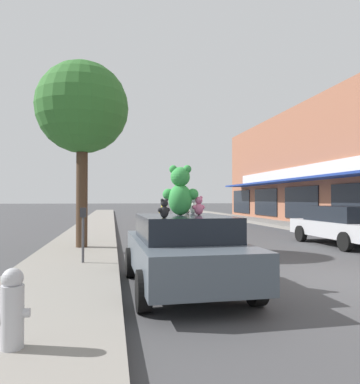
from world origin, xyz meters
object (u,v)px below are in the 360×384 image
object	(u,v)px
teddy_bear_giant	(180,191)
teddy_bear_black	(164,209)
teddy_bear_yellow	(164,211)
street_tree	(82,109)
teddy_bear_pink	(199,206)
teddy_bear_white	(193,205)
plush_art_car	(184,249)
fire_hydrant	(12,308)
parked_car_far_center	(343,224)
parking_meter	(83,228)
teddy_bear_cream	(187,205)

from	to	relation	value
teddy_bear_giant	teddy_bear_black	bearing A→B (deg)	83.93
teddy_bear_yellow	street_tree	size ratio (longest dim) A/B	0.04
teddy_bear_black	teddy_bear_pink	size ratio (longest dim) A/B	0.86
teddy_bear_white	plush_art_car	bearing A→B (deg)	35.18
teddy_bear_giant	fire_hydrant	xyz separation A→B (m)	(-2.22, -2.92, -1.23)
teddy_bear_white	parked_car_far_center	size ratio (longest dim) A/B	0.08
teddy_bear_giant	teddy_bear_yellow	size ratio (longest dim) A/B	4.07
parked_car_far_center	parking_meter	size ratio (longest dim) A/B	3.54
teddy_bear_black	teddy_bear_white	size ratio (longest dim) A/B	0.82
plush_art_car	teddy_bear_yellow	size ratio (longest dim) A/B	17.63
teddy_bear_black	teddy_bear_yellow	distance (m)	0.15
teddy_bear_pink	fire_hydrant	world-z (taller)	teddy_bear_pink
teddy_bear_black	parking_meter	bearing A→B (deg)	-91.50
plush_art_car	teddy_bear_pink	world-z (taller)	teddy_bear_pink
plush_art_car	teddy_bear_giant	world-z (taller)	teddy_bear_giant
teddy_bear_cream	teddy_bear_yellow	world-z (taller)	teddy_bear_cream
parked_car_far_center	fire_hydrant	size ratio (longest dim) A/B	5.69
teddy_bear_giant	street_tree	world-z (taller)	street_tree
teddy_bear_white	teddy_bear_black	bearing A→B (deg)	32.34
teddy_bear_cream	teddy_bear_yellow	bearing A→B (deg)	128.89
teddy_bear_pink	teddy_bear_cream	distance (m)	0.84
teddy_bear_cream	street_tree	world-z (taller)	street_tree
teddy_bear_giant	teddy_bear_black	distance (m)	1.14
teddy_bear_cream	parking_meter	xyz separation A→B (m)	(-2.20, 1.30, -0.53)
parked_car_far_center	teddy_bear_pink	bearing A→B (deg)	-141.25
teddy_bear_giant	teddy_bear_white	distance (m)	0.77
teddy_bear_giant	fire_hydrant	size ratio (longest dim) A/B	1.18
parked_car_far_center	teddy_bear_white	bearing A→B (deg)	-144.95
teddy_bear_white	fire_hydrant	bearing A→B (deg)	22.75
teddy_bear_pink	street_tree	xyz separation A→B (m)	(-2.51, 5.03, 2.91)
teddy_bear_giant	teddy_bear_cream	bearing A→B (deg)	-92.92
plush_art_car	teddy_bear_cream	size ratio (longest dim) A/B	11.24
plush_art_car	fire_hydrant	bearing A→B (deg)	-130.54
fire_hydrant	parking_meter	xyz separation A→B (m)	(0.30, 4.99, 0.41)
street_tree	teddy_bear_white	bearing A→B (deg)	-59.67
fire_hydrant	plush_art_car	bearing A→B (deg)	50.83
teddy_bear_black	teddy_bear_white	distance (m)	1.82
plush_art_car	parked_car_far_center	bearing A→B (deg)	36.60
teddy_bear_pink	street_tree	size ratio (longest dim) A/B	0.06
parked_car_far_center	street_tree	bearing A→B (deg)	-179.13
plush_art_car	parking_meter	xyz separation A→B (m)	(-1.95, 2.22, 0.26)
fire_hydrant	teddy_bear_black	bearing A→B (deg)	47.04
teddy_bear_cream	parking_meter	size ratio (longest dim) A/B	0.28
teddy_bear_cream	parking_meter	world-z (taller)	teddy_bear_cream
teddy_bear_cream	street_tree	xyz separation A→B (m)	(-2.46, 4.20, 2.91)
teddy_bear_giant	parked_car_far_center	bearing A→B (deg)	-125.51
teddy_bear_pink	teddy_bear_cream	world-z (taller)	teddy_bear_cream
teddy_bear_giant	street_tree	distance (m)	6.03
teddy_bear_cream	parked_car_far_center	bearing A→B (deg)	-83.83
plush_art_car	teddy_bear_pink	distance (m)	0.85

